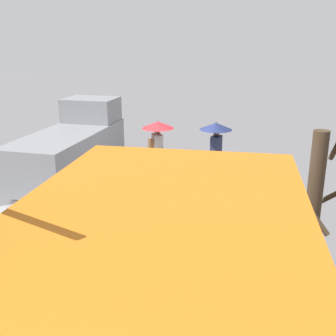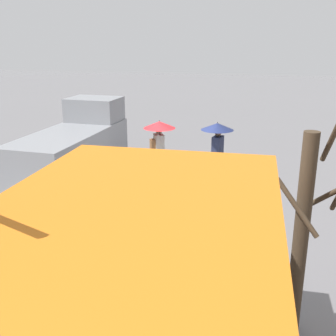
% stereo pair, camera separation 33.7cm
% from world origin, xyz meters
% --- Properties ---
extents(ground_plane, '(90.00, 90.00, 0.00)m').
position_xyz_m(ground_plane, '(0.00, 0.00, 0.00)').
color(ground_plane, slate).
extents(slush_patch_near_cluster, '(2.93, 2.93, 0.01)m').
position_xyz_m(slush_patch_near_cluster, '(1.98, -1.41, 0.00)').
color(slush_patch_near_cluster, '#999BA0').
rests_on(slush_patch_near_cluster, ground).
extents(slush_patch_under_van, '(2.72, 2.72, 0.01)m').
position_xyz_m(slush_patch_under_van, '(3.54, 2.72, 0.00)').
color(slush_patch_under_van, '#ADAFB5').
rests_on(slush_patch_under_van, ground).
extents(cargo_van_parked_right, '(2.41, 5.44, 2.60)m').
position_xyz_m(cargo_van_parked_right, '(3.40, -0.73, 1.18)').
color(cargo_van_parked_right, gray).
rests_on(cargo_van_parked_right, ground).
extents(shopping_cart_vendor, '(0.61, 0.86, 1.02)m').
position_xyz_m(shopping_cart_vendor, '(-0.53, -0.09, 0.57)').
color(shopping_cart_vendor, '#1951B2').
rests_on(shopping_cart_vendor, ground).
extents(hand_dolly_boxes, '(0.76, 0.85, 1.32)m').
position_xyz_m(hand_dolly_boxes, '(0.55, -0.21, 0.48)').
color(hand_dolly_boxes, '#515156').
rests_on(hand_dolly_boxes, ground).
extents(pedestrian_pink_side, '(1.04, 1.04, 2.15)m').
position_xyz_m(pedestrian_pink_side, '(0.55, -1.05, 1.57)').
color(pedestrian_pink_side, black).
rests_on(pedestrian_pink_side, ground).
extents(pedestrian_black_side, '(1.04, 1.04, 2.15)m').
position_xyz_m(pedestrian_black_side, '(-1.35, -1.19, 1.58)').
color(pedestrian_black_side, black).
rests_on(pedestrian_black_side, ground).
extents(bare_tree_near, '(1.02, 1.02, 3.62)m').
position_xyz_m(bare_tree_near, '(-3.43, 5.53, 1.79)').
color(bare_tree_near, '#423323').
rests_on(bare_tree_near, ground).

